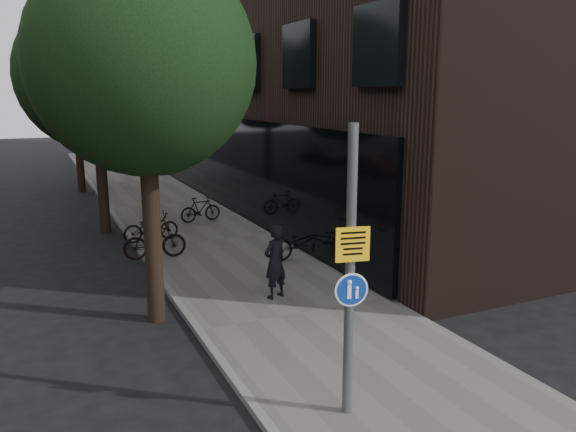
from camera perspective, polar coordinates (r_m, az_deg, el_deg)
ground at (r=9.54m, az=9.18°, el=-17.43°), size 120.00×120.00×0.00m
sidewalk at (r=18.14m, az=-7.90°, el=-2.61°), size 4.50×60.00×0.12m
curb_edge at (r=17.66m, az=-14.91°, el=-3.32°), size 0.15×60.00×0.13m
building_right_dark_brick at (r=31.99m, az=0.01°, el=20.07°), size 12.00×40.00×18.00m
street_tree_near at (r=11.67m, az=-14.22°, el=13.94°), size 4.40×4.40×7.50m
street_tree_mid at (r=20.08m, az=-18.86°, el=12.87°), size 5.00×5.00×7.80m
street_tree_far at (r=29.04m, az=-20.81°, el=12.38°), size 5.00×5.00×7.80m
signpost at (r=7.92m, az=6.31°, el=-5.86°), size 0.48×0.14×4.21m
pedestrian at (r=12.76m, az=-1.32°, el=-4.66°), size 0.73×0.61×1.71m
parked_bike_facade_near at (r=15.84m, az=1.38°, el=-2.71°), size 1.84×0.74×0.95m
parked_bike_facade_far at (r=20.66m, az=-8.89°, el=0.66°), size 1.55×0.56×0.91m
parked_bike_curb_near at (r=18.26m, az=-13.76°, el=-1.08°), size 1.78×0.74×0.91m
parked_bike_curb_far at (r=16.29m, az=-13.39°, el=-2.43°), size 1.79×0.64×1.05m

